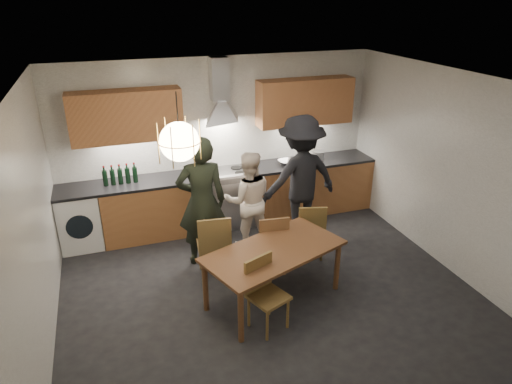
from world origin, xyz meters
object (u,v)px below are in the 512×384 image
object	(u,v)px
chair_back_left	(214,243)
person_left	(202,202)
person_right	(300,178)
wine_bottles	(120,174)
person_mid	(248,200)
mixing_bowl	(286,162)
dining_table	(274,256)
chair_front	(264,288)
stock_pot	(318,155)

from	to	relation	value
chair_back_left	person_left	xyz separation A→B (m)	(-0.04, 0.47, 0.38)
person_right	wine_bottles	world-z (taller)	person_right
chair_back_left	person_mid	size ratio (longest dim) A/B	0.63
chair_back_left	mixing_bowl	bearing A→B (deg)	-130.29
person_mid	dining_table	bearing A→B (deg)	94.89
chair_front	person_right	size ratio (longest dim) A/B	0.45
mixing_bowl	dining_table	bearing A→B (deg)	-115.74
wine_bottles	stock_pot	bearing A→B (deg)	0.29
chair_back_left	chair_front	size ratio (longest dim) A/B	1.10
dining_table	stock_pot	size ratio (longest dim) A/B	9.76
mixing_bowl	person_right	bearing A→B (deg)	-95.95
wine_bottles	person_right	bearing A→B (deg)	-16.42
dining_table	stock_pot	bearing A→B (deg)	33.09
chair_front	person_right	bearing A→B (deg)	33.95
mixing_bowl	stock_pot	world-z (taller)	stock_pot
person_right	mixing_bowl	bearing A→B (deg)	-102.63
mixing_bowl	wine_bottles	world-z (taller)	wine_bottles
dining_table	wine_bottles	size ratio (longest dim) A/B	3.75
person_mid	wine_bottles	size ratio (longest dim) A/B	2.97
dining_table	person_left	size ratio (longest dim) A/B	1.01
dining_table	wine_bottles	distance (m)	2.68
chair_back_left	person_left	bearing A→B (deg)	-78.65
chair_back_left	person_right	distance (m)	1.73
dining_table	person_mid	xyz separation A→B (m)	(0.12, 1.34, 0.11)
person_left	person_mid	distance (m)	0.77
stock_pot	mixing_bowl	bearing A→B (deg)	-176.51
person_left	mixing_bowl	distance (m)	1.89
stock_pot	wine_bottles	distance (m)	3.18
person_right	mixing_bowl	world-z (taller)	person_right
stock_pot	wine_bottles	bearing A→B (deg)	-179.71
person_left	person_right	size ratio (longest dim) A/B	0.96
mixing_bowl	chair_back_left	bearing A→B (deg)	-137.30
person_left	person_right	distance (m)	1.56
dining_table	wine_bottles	xyz separation A→B (m)	(-1.57, 2.13, 0.43)
mixing_bowl	wine_bottles	size ratio (longest dim) A/B	0.53
person_left	stock_pot	size ratio (longest dim) A/B	9.64
chair_front	stock_pot	world-z (taller)	stock_pot
person_left	person_mid	xyz separation A→B (m)	(0.72, 0.21, -0.18)
chair_back_left	stock_pot	bearing A→B (deg)	-138.46
dining_table	person_right	world-z (taller)	person_right
mixing_bowl	wine_bottles	bearing A→B (deg)	179.55
chair_front	stock_pot	size ratio (longest dim) A/B	4.45
person_left	dining_table	bearing A→B (deg)	124.06
dining_table	mixing_bowl	world-z (taller)	mixing_bowl
person_mid	person_right	bearing A→B (deg)	-166.18
chair_front	person_left	xyz separation A→B (m)	(-0.33, 1.51, 0.43)
person_mid	mixing_bowl	xyz separation A→B (m)	(0.90, 0.78, 0.20)
dining_table	mixing_bowl	size ratio (longest dim) A/B	7.02
person_right	wine_bottles	size ratio (longest dim) A/B	3.84
wine_bottles	mixing_bowl	bearing A→B (deg)	-0.45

